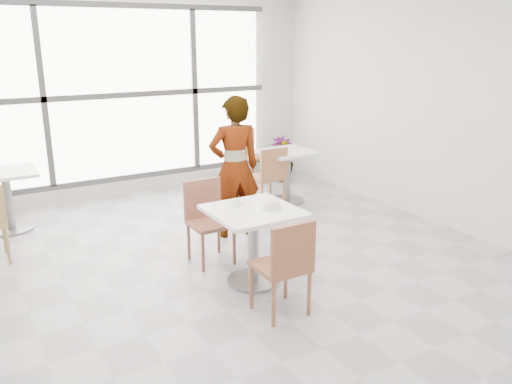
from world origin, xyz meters
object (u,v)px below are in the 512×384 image
chair_near (286,262)px  oatmeal_bowl (272,204)px  person (234,168)px  plant_right (282,159)px  coffee_cup (236,203)px  bg_chair_right_far (246,152)px  chair_far (207,215)px  bg_table_left (7,192)px  bg_table_right (287,169)px  main_table (253,232)px  bg_chair_right_near (270,174)px

chair_near → oatmeal_bowl: (0.26, 0.62, 0.29)m
person → plant_right: person is taller
coffee_cup → bg_chair_right_far: bg_chair_right_far is taller
chair_far → bg_chair_right_far: 3.16m
bg_table_left → bg_chair_right_far: 3.65m
person → bg_table_right: 1.55m
oatmeal_bowl → bg_table_left: size_ratio=0.28×
oatmeal_bowl → bg_table_right: size_ratio=0.28×
main_table → bg_table_left: size_ratio=1.07×
person → plant_right: bearing=-126.5°
person → bg_chair_right_far: person is taller
coffee_cup → bg_chair_right_near: 2.23m
oatmeal_bowl → plant_right: (2.16, 3.11, -0.44)m
bg_table_right → oatmeal_bowl: bearing=-127.1°
bg_chair_right_far → person: bearing=-122.8°
bg_table_left → bg_table_right: same height
coffee_cup → bg_table_left: bearing=124.2°
person → bg_table_left: 2.81m
person → chair_far: bearing=48.6°
oatmeal_bowl → bg_table_right: 2.63m
chair_near → main_table: bearing=-97.7°
main_table → bg_chair_right_far: 3.69m
oatmeal_bowl → bg_chair_right_far: (1.60, 3.31, -0.29)m
main_table → bg_table_left: bearing=123.9°
oatmeal_bowl → bg_table_right: oatmeal_bowl is taller
main_table → chair_far: (-0.14, 0.72, -0.02)m
coffee_cup → bg_table_right: coffee_cup is taller
main_table → coffee_cup: coffee_cup is taller
bg_table_left → plant_right: bearing=3.6°
main_table → chair_near: (-0.09, -0.70, -0.02)m
bg_table_left → bg_chair_right_near: size_ratio=0.86×
chair_near → coffee_cup: chair_near is taller
main_table → person: bearing=69.5°
chair_near → bg_table_left: chair_near is taller
chair_far → bg_table_right: chair_far is taller
coffee_cup → plant_right: coffee_cup is taller
bg_table_right → bg_chair_right_far: size_ratio=0.86×
chair_far → bg_chair_right_far: size_ratio=1.00×
chair_near → bg_table_left: size_ratio=1.16×
oatmeal_bowl → bg_table_left: 3.50m
oatmeal_bowl → coffee_cup: 0.36m
chair_near → bg_chair_right_near: 2.93m
main_table → bg_chair_right_near: size_ratio=0.92×
chair_near → oatmeal_bowl: chair_near is taller
main_table → plant_right: bearing=52.5°
oatmeal_bowl → bg_table_right: (1.57, 2.08, -0.31)m
bg_table_right → main_table: bearing=-130.9°
bg_chair_right_far → bg_table_right: bearing=-91.1°
chair_far → plant_right: size_ratio=1.22×
main_table → bg_table_right: (1.74, 2.01, -0.04)m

